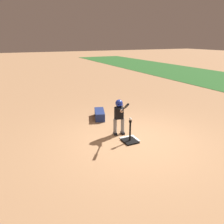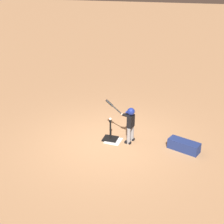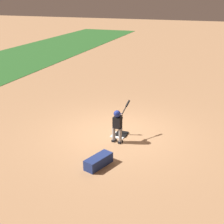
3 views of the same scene
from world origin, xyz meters
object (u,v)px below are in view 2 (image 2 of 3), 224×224
at_px(baseball, 110,119).
at_px(equipment_bag, 184,146).
at_px(batting_tee, 110,137).
at_px(batter_child, 130,121).

height_order(baseball, equipment_bag, baseball).
distance_m(batting_tee, batter_child, 0.79).
distance_m(batting_tee, equipment_bag, 2.07).
bearing_deg(batting_tee, equipment_bag, -179.23).
height_order(batting_tee, batter_child, batter_child).
distance_m(batter_child, baseball, 0.54).
relative_size(batting_tee, equipment_bag, 0.73).
bearing_deg(batter_child, batting_tee, 4.86).
height_order(batter_child, baseball, batter_child).
bearing_deg(equipment_bag, batter_child, 18.57).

